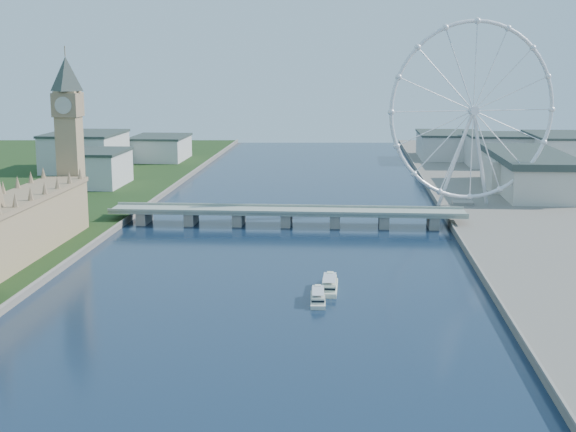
# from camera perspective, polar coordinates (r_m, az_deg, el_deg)

# --- Properties ---
(big_ben) EXTENTS (20.02, 20.02, 110.00)m
(big_ben) POSITION_cam_1_polar(r_m,az_deg,el_deg) (494.73, -15.35, 6.67)
(big_ben) COLOR tan
(big_ben) RESTS_ON ground
(westminster_bridge) EXTENTS (220.00, 22.00, 9.50)m
(westminster_bridge) POSITION_cam_1_polar(r_m,az_deg,el_deg) (497.34, -0.09, 0.11)
(westminster_bridge) COLOR gray
(westminster_bridge) RESTS_ON ground
(london_eye) EXTENTS (113.60, 39.12, 124.30)m
(london_eye) POSITION_cam_1_polar(r_m,az_deg,el_deg) (549.25, 13.05, 7.26)
(london_eye) COLOR silver
(london_eye) RESTS_ON ground
(county_hall) EXTENTS (54.00, 144.00, 35.00)m
(county_hall) POSITION_cam_1_polar(r_m,az_deg,el_deg) (640.01, 16.67, 1.49)
(county_hall) COLOR beige
(county_hall) RESTS_ON ground
(city_skyline) EXTENTS (505.00, 280.00, 32.00)m
(city_skyline) POSITION_cam_1_polar(r_m,az_deg,el_deg) (751.69, 4.43, 4.57)
(city_skyline) COLOR beige
(city_skyline) RESTS_ON ground
(tour_boat_near) EXTENTS (7.65, 26.14, 5.68)m
(tour_boat_near) POSITION_cam_1_polar(r_m,az_deg,el_deg) (341.36, 2.14, -6.14)
(tour_boat_near) COLOR beige
(tour_boat_near) RESTS_ON ground
(tour_boat_far) EXTENTS (7.79, 29.02, 6.38)m
(tour_boat_far) POSITION_cam_1_polar(r_m,az_deg,el_deg) (358.74, 2.96, -5.29)
(tour_boat_far) COLOR silver
(tour_boat_far) RESTS_ON ground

